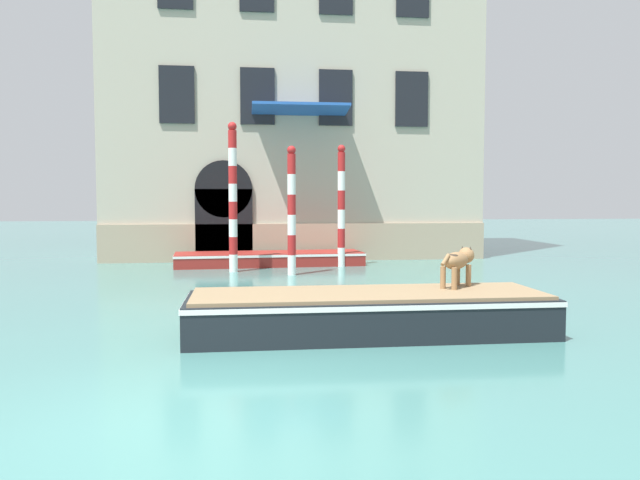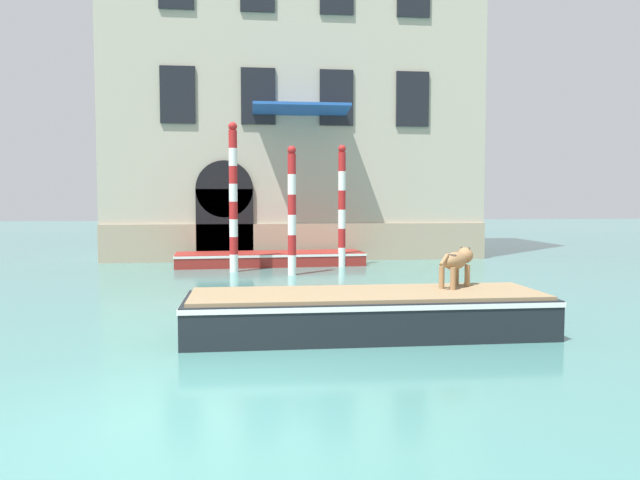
{
  "view_description": "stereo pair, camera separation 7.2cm",
  "coord_description": "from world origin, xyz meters",
  "px_view_note": "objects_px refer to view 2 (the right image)",
  "views": [
    {
      "loc": [
        0.75,
        -6.5,
        2.33
      ],
      "look_at": [
        2.78,
        10.28,
        1.2
      ],
      "focal_mm": 35.0,
      "sensor_mm": 36.0,
      "label": 1
    },
    {
      "loc": [
        0.82,
        -6.5,
        2.33
      ],
      "look_at": [
        2.78,
        10.28,
        1.2
      ],
      "focal_mm": 35.0,
      "sensor_mm": 36.0,
      "label": 2
    }
  ],
  "objects_px": {
    "mooring_pole_2": "(342,205)",
    "boat_foreground": "(367,312)",
    "mooring_pole_1": "(292,210)",
    "dog_on_deck": "(457,261)",
    "boat_moored_near_palazzo": "(270,258)",
    "mooring_pole_0": "(233,197)"
  },
  "relations": [
    {
      "from": "boat_moored_near_palazzo",
      "to": "mooring_pole_2",
      "type": "bearing_deg",
      "value": -19.19
    },
    {
      "from": "mooring_pole_1",
      "to": "dog_on_deck",
      "type": "bearing_deg",
      "value": -73.35
    },
    {
      "from": "dog_on_deck",
      "to": "mooring_pole_1",
      "type": "relative_size",
      "value": 0.22
    },
    {
      "from": "mooring_pole_0",
      "to": "dog_on_deck",
      "type": "bearing_deg",
      "value": -65.25
    },
    {
      "from": "boat_moored_near_palazzo",
      "to": "mooring_pole_2",
      "type": "distance_m",
      "value": 3.12
    },
    {
      "from": "boat_moored_near_palazzo",
      "to": "dog_on_deck",
      "type": "bearing_deg",
      "value": -78.35
    },
    {
      "from": "dog_on_deck",
      "to": "boat_moored_near_palazzo",
      "type": "xyz_separation_m",
      "value": [
        -2.96,
        10.88,
        -0.96
      ]
    },
    {
      "from": "mooring_pole_1",
      "to": "mooring_pole_0",
      "type": "bearing_deg",
      "value": 149.76
    },
    {
      "from": "mooring_pole_0",
      "to": "mooring_pole_1",
      "type": "relative_size",
      "value": 1.21
    },
    {
      "from": "boat_foreground",
      "to": "mooring_pole_0",
      "type": "bearing_deg",
      "value": 104.83
    },
    {
      "from": "dog_on_deck",
      "to": "mooring_pole_1",
      "type": "xyz_separation_m",
      "value": [
        -2.4,
        8.02,
        0.77
      ]
    },
    {
      "from": "dog_on_deck",
      "to": "boat_moored_near_palazzo",
      "type": "relative_size",
      "value": 0.13
    },
    {
      "from": "dog_on_deck",
      "to": "boat_foreground",
      "type": "bearing_deg",
      "value": 148.54
    },
    {
      "from": "dog_on_deck",
      "to": "boat_moored_near_palazzo",
      "type": "height_order",
      "value": "dog_on_deck"
    },
    {
      "from": "boat_foreground",
      "to": "mooring_pole_1",
      "type": "bearing_deg",
      "value": 94.87
    },
    {
      "from": "boat_moored_near_palazzo",
      "to": "mooring_pole_1",
      "type": "bearing_deg",
      "value": -82.43
    },
    {
      "from": "boat_foreground",
      "to": "mooring_pole_1",
      "type": "xyz_separation_m",
      "value": [
        -0.68,
        8.41,
        1.59
      ]
    },
    {
      "from": "mooring_pole_0",
      "to": "mooring_pole_1",
      "type": "xyz_separation_m",
      "value": [
        1.78,
        -1.03,
        -0.4
      ]
    },
    {
      "from": "mooring_pole_1",
      "to": "boat_foreground",
      "type": "bearing_deg",
      "value": -85.4
    },
    {
      "from": "mooring_pole_2",
      "to": "boat_foreground",
      "type": "bearing_deg",
      "value": -96.39
    },
    {
      "from": "mooring_pole_0",
      "to": "mooring_pole_2",
      "type": "distance_m",
      "value": 3.83
    },
    {
      "from": "boat_moored_near_palazzo",
      "to": "mooring_pole_2",
      "type": "height_order",
      "value": "mooring_pole_2"
    }
  ]
}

